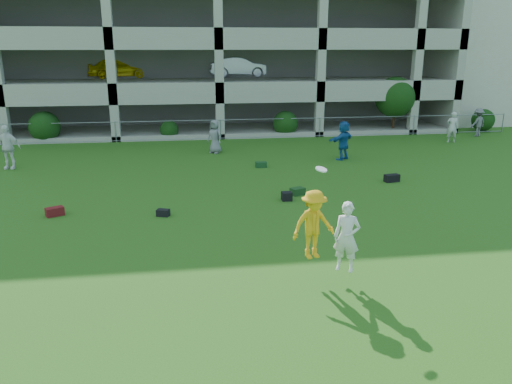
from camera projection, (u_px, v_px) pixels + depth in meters
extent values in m
plane|color=#235114|center=(282.00, 287.00, 11.40)|extent=(100.00, 100.00, 0.00)
cube|color=beige|center=(499.00, 50.00, 39.73)|extent=(16.00, 14.00, 10.00)
imported|color=white|center=(7.00, 147.00, 22.15)|extent=(1.19, 0.57, 1.96)
imported|color=gray|center=(215.00, 137.00, 25.49)|extent=(0.98, 0.95, 1.70)
imported|color=#22589C|center=(343.00, 140.00, 24.01)|extent=(1.70, 1.51, 1.87)
imported|color=silver|center=(452.00, 127.00, 28.33)|extent=(0.72, 0.57, 1.75)
imported|color=slate|center=(478.00, 122.00, 30.28)|extent=(1.25, 0.99, 1.69)
cube|color=#50120D|center=(55.00, 212.00, 16.15)|extent=(0.63, 0.53, 0.28)
cube|color=black|center=(163.00, 213.00, 16.13)|extent=(0.46, 0.38, 0.22)
cube|color=#143716|center=(298.00, 191.00, 18.44)|extent=(0.60, 0.52, 0.26)
cube|color=black|center=(287.00, 196.00, 17.77)|extent=(0.35, 0.35, 0.30)
cube|color=black|center=(392.00, 178.00, 20.22)|extent=(0.65, 0.41, 0.30)
cube|color=#143918|center=(261.00, 165.00, 22.64)|extent=(0.50, 0.30, 0.25)
imported|color=#F4A915|center=(314.00, 224.00, 11.44)|extent=(1.17, 0.84, 1.63)
imported|color=silver|center=(347.00, 237.00, 11.30)|extent=(0.71, 0.63, 1.64)
cylinder|color=white|center=(321.00, 169.00, 11.18)|extent=(0.28, 0.27, 0.14)
cube|color=#9E998C|center=(207.00, 37.00, 40.83)|extent=(30.00, 0.50, 12.00)
cube|color=#9E998C|center=(413.00, 36.00, 36.42)|extent=(0.50, 14.00, 12.00)
cube|color=#9E998C|center=(214.00, 120.00, 36.06)|extent=(30.00, 14.00, 0.30)
cube|color=#9E998C|center=(212.00, 78.00, 35.22)|extent=(30.00, 14.00, 0.30)
cube|color=#9E998C|center=(211.00, 33.00, 34.38)|extent=(30.00, 14.00, 0.30)
cube|color=#9E998C|center=(220.00, 95.00, 28.88)|extent=(30.00, 0.30, 0.90)
cube|color=#9E998C|center=(219.00, 41.00, 28.04)|extent=(30.00, 0.30, 0.90)
cube|color=#9E998C|center=(108.00, 33.00, 27.19)|extent=(0.50, 0.50, 12.00)
cube|color=#9E998C|center=(218.00, 33.00, 28.00)|extent=(0.50, 0.50, 12.00)
cube|color=#9E998C|center=(322.00, 33.00, 28.82)|extent=(0.50, 0.50, 12.00)
cube|color=#9E998C|center=(420.00, 34.00, 29.64)|extent=(0.50, 0.50, 12.00)
cube|color=#605E59|center=(210.00, 36.00, 36.32)|extent=(29.00, 9.00, 11.60)
imported|color=yellow|center=(119.00, 68.00, 32.25)|extent=(4.07, 2.15, 1.32)
imported|color=silver|center=(238.00, 67.00, 33.31)|extent=(4.14, 1.83, 1.32)
cylinder|color=gray|center=(5.00, 134.00, 27.65)|extent=(0.06, 0.06, 1.20)
cylinder|color=gray|center=(116.00, 132.00, 28.47)|extent=(0.06, 0.06, 1.20)
cylinder|color=gray|center=(221.00, 129.00, 29.28)|extent=(0.06, 0.06, 1.20)
cylinder|color=gray|center=(320.00, 127.00, 30.10)|extent=(0.06, 0.06, 1.20)
cylinder|color=gray|center=(414.00, 125.00, 30.92)|extent=(0.06, 0.06, 1.20)
cylinder|color=gray|center=(503.00, 123.00, 31.73)|extent=(0.06, 0.06, 1.20)
cylinder|color=gray|center=(220.00, 120.00, 29.13)|extent=(36.00, 0.04, 0.04)
cylinder|color=gray|center=(221.00, 138.00, 29.43)|extent=(36.00, 0.04, 0.04)
sphere|color=#163D11|center=(45.00, 127.00, 28.41)|extent=(1.76, 1.76, 1.76)
sphere|color=#163D11|center=(169.00, 130.00, 29.46)|extent=(1.10, 1.10, 1.10)
sphere|color=#163D11|center=(285.00, 124.00, 30.35)|extent=(1.54, 1.54, 1.54)
cylinder|color=#382314|center=(394.00, 117.00, 31.43)|extent=(0.16, 0.16, 1.96)
sphere|color=#163D11|center=(395.00, 97.00, 31.08)|extent=(2.52, 2.52, 2.52)
sphere|color=#163D11|center=(483.00, 120.00, 32.13)|extent=(1.43, 1.43, 1.43)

